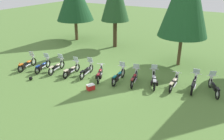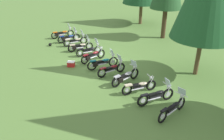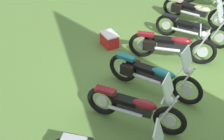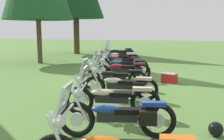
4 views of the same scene
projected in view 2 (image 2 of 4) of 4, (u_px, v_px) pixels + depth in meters
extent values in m
plane|color=#547A38|center=(100.00, 64.00, 17.40)|extent=(80.00, 80.00, 0.00)
torus|color=black|center=(71.00, 33.00, 23.20)|extent=(0.21, 0.69, 0.69)
cylinder|color=silver|center=(71.00, 33.00, 23.20)|extent=(0.09, 0.27, 0.26)
torus|color=black|center=(55.00, 36.00, 22.50)|extent=(0.21, 0.69, 0.69)
cylinder|color=silver|center=(55.00, 36.00, 22.50)|extent=(0.09, 0.27, 0.26)
cube|color=black|center=(63.00, 33.00, 22.80)|extent=(0.32, 0.83, 0.23)
ellipsoid|color=#D16014|center=(65.00, 32.00, 22.84)|extent=(0.33, 0.61, 0.18)
cube|color=black|center=(60.00, 33.00, 22.66)|extent=(0.31, 0.57, 0.10)
cube|color=#D16014|center=(55.00, 32.00, 22.39)|extent=(0.24, 0.46, 0.08)
cylinder|color=silver|center=(69.00, 30.00, 23.10)|extent=(0.10, 0.34, 0.65)
cylinder|color=silver|center=(70.00, 31.00, 22.99)|extent=(0.10, 0.34, 0.65)
cylinder|color=silver|center=(69.00, 27.00, 22.86)|extent=(0.71, 0.16, 0.04)
sphere|color=silver|center=(70.00, 28.00, 22.95)|extent=(0.20, 0.20, 0.17)
cylinder|color=silver|center=(61.00, 35.00, 22.67)|extent=(0.21, 0.81, 0.08)
cube|color=silver|center=(69.00, 25.00, 22.79)|extent=(0.46, 0.22, 0.39)
cube|color=black|center=(56.00, 34.00, 22.66)|extent=(0.19, 0.34, 0.26)
cube|color=black|center=(57.00, 35.00, 22.42)|extent=(0.19, 0.34, 0.26)
torus|color=black|center=(76.00, 37.00, 22.08)|extent=(0.25, 0.70, 0.69)
cylinder|color=silver|center=(76.00, 37.00, 22.08)|extent=(0.10, 0.27, 0.26)
torus|color=black|center=(61.00, 40.00, 21.38)|extent=(0.25, 0.70, 0.69)
cylinder|color=silver|center=(61.00, 40.00, 21.38)|extent=(0.10, 0.27, 0.26)
cube|color=black|center=(69.00, 38.00, 21.69)|extent=(0.33, 0.77, 0.20)
ellipsoid|color=navy|center=(71.00, 36.00, 21.73)|extent=(0.32, 0.57, 0.16)
cube|color=black|center=(67.00, 37.00, 21.55)|extent=(0.30, 0.53, 0.10)
cube|color=navy|center=(62.00, 36.00, 21.27)|extent=(0.25, 0.46, 0.08)
cylinder|color=silver|center=(75.00, 34.00, 21.97)|extent=(0.11, 0.34, 0.65)
cylinder|color=silver|center=(76.00, 34.00, 21.87)|extent=(0.11, 0.34, 0.65)
cylinder|color=silver|center=(75.00, 31.00, 21.73)|extent=(0.65, 0.17, 0.04)
sphere|color=silver|center=(76.00, 32.00, 21.83)|extent=(0.20, 0.20, 0.17)
cylinder|color=silver|center=(68.00, 39.00, 21.56)|extent=(0.24, 0.75, 0.08)
cube|color=silver|center=(75.00, 29.00, 21.66)|extent=(0.46, 0.24, 0.39)
cube|color=black|center=(63.00, 38.00, 21.53)|extent=(0.20, 0.34, 0.26)
cube|color=black|center=(64.00, 39.00, 21.32)|extent=(0.20, 0.34, 0.26)
torus|color=black|center=(84.00, 40.00, 21.20)|extent=(0.20, 0.71, 0.70)
cylinder|color=silver|center=(84.00, 40.00, 21.20)|extent=(0.09, 0.27, 0.27)
torus|color=black|center=(67.00, 43.00, 20.55)|extent=(0.20, 0.71, 0.70)
cylinder|color=silver|center=(67.00, 43.00, 20.55)|extent=(0.09, 0.27, 0.27)
cube|color=black|center=(76.00, 41.00, 20.83)|extent=(0.30, 0.79, 0.21)
ellipsoid|color=beige|center=(78.00, 39.00, 20.86)|extent=(0.31, 0.58, 0.16)
cube|color=black|center=(73.00, 40.00, 20.70)|extent=(0.29, 0.54, 0.10)
cube|color=beige|center=(68.00, 40.00, 20.44)|extent=(0.24, 0.46, 0.08)
cylinder|color=silver|center=(83.00, 37.00, 21.09)|extent=(0.09, 0.34, 0.65)
cylinder|color=silver|center=(83.00, 38.00, 20.98)|extent=(0.09, 0.34, 0.65)
cylinder|color=silver|center=(82.00, 34.00, 20.85)|extent=(0.72, 0.14, 0.04)
sphere|color=silver|center=(83.00, 35.00, 20.95)|extent=(0.19, 0.19, 0.17)
cylinder|color=silver|center=(74.00, 42.00, 20.70)|extent=(0.19, 0.78, 0.08)
cube|color=silver|center=(82.00, 32.00, 20.78)|extent=(0.46, 0.21, 0.39)
torus|color=black|center=(89.00, 46.00, 19.94)|extent=(0.15, 0.68, 0.67)
cylinder|color=silver|center=(89.00, 46.00, 19.94)|extent=(0.06, 0.26, 0.25)
torus|color=black|center=(72.00, 49.00, 19.41)|extent=(0.15, 0.68, 0.67)
cylinder|color=silver|center=(72.00, 49.00, 19.41)|extent=(0.06, 0.26, 0.25)
cube|color=black|center=(80.00, 46.00, 19.64)|extent=(0.26, 0.77, 0.21)
ellipsoid|color=beige|center=(83.00, 45.00, 19.65)|extent=(0.30, 0.56, 0.16)
cube|color=black|center=(78.00, 46.00, 19.52)|extent=(0.28, 0.52, 0.10)
cube|color=beige|center=(72.00, 45.00, 19.30)|extent=(0.22, 0.45, 0.08)
cylinder|color=silver|center=(88.00, 43.00, 19.86)|extent=(0.06, 0.34, 0.65)
cylinder|color=silver|center=(89.00, 43.00, 19.72)|extent=(0.06, 0.34, 0.65)
cylinder|color=silver|center=(87.00, 39.00, 19.61)|extent=(0.64, 0.07, 0.04)
sphere|color=silver|center=(88.00, 40.00, 19.69)|extent=(0.18, 0.18, 0.17)
cylinder|color=silver|center=(79.00, 48.00, 19.50)|extent=(0.12, 0.77, 0.08)
cube|color=silver|center=(87.00, 37.00, 19.54)|extent=(0.45, 0.18, 0.39)
cube|color=black|center=(73.00, 46.00, 19.58)|extent=(0.16, 0.33, 0.26)
cube|color=black|center=(74.00, 48.00, 19.29)|extent=(0.16, 0.33, 0.26)
torus|color=black|center=(98.00, 50.00, 19.18)|extent=(0.20, 0.67, 0.67)
cylinder|color=silver|center=(98.00, 50.00, 19.18)|extent=(0.09, 0.26, 0.26)
torus|color=black|center=(80.00, 53.00, 18.51)|extent=(0.20, 0.67, 0.67)
cylinder|color=silver|center=(80.00, 53.00, 18.51)|extent=(0.09, 0.26, 0.26)
cube|color=black|center=(89.00, 50.00, 18.80)|extent=(0.32, 0.81, 0.21)
ellipsoid|color=black|center=(91.00, 48.00, 18.84)|extent=(0.34, 0.59, 0.16)
cube|color=black|center=(87.00, 50.00, 18.67)|extent=(0.32, 0.55, 0.10)
cube|color=black|center=(81.00, 49.00, 18.40)|extent=(0.25, 0.46, 0.08)
cylinder|color=silver|center=(97.00, 46.00, 19.08)|extent=(0.10, 0.34, 0.65)
cylinder|color=silver|center=(98.00, 47.00, 18.96)|extent=(0.10, 0.34, 0.65)
cylinder|color=silver|center=(96.00, 43.00, 18.84)|extent=(0.61, 0.13, 0.04)
sphere|color=silver|center=(97.00, 44.00, 18.93)|extent=(0.19, 0.19, 0.17)
cylinder|color=silver|center=(88.00, 52.00, 18.66)|extent=(0.20, 0.79, 0.08)
cube|color=silver|center=(96.00, 41.00, 18.77)|extent=(0.46, 0.22, 0.39)
torus|color=black|center=(101.00, 54.00, 18.28)|extent=(0.40, 0.71, 0.73)
cylinder|color=silver|center=(101.00, 54.00, 18.28)|extent=(0.16, 0.28, 0.28)
torus|color=black|center=(85.00, 60.00, 17.30)|extent=(0.40, 0.71, 0.73)
cylinder|color=silver|center=(85.00, 60.00, 17.30)|extent=(0.16, 0.28, 0.28)
cube|color=black|center=(93.00, 55.00, 17.74)|extent=(0.49, 0.80, 0.25)
ellipsoid|color=maroon|center=(95.00, 53.00, 17.80)|extent=(0.44, 0.61, 0.20)
cube|color=black|center=(91.00, 55.00, 17.55)|extent=(0.41, 0.57, 0.10)
cube|color=maroon|center=(86.00, 55.00, 17.19)|extent=(0.33, 0.47, 0.08)
cylinder|color=silver|center=(100.00, 50.00, 18.15)|extent=(0.18, 0.32, 0.65)
cylinder|color=silver|center=(101.00, 51.00, 18.06)|extent=(0.18, 0.32, 0.65)
cylinder|color=silver|center=(100.00, 47.00, 17.91)|extent=(0.60, 0.30, 0.04)
sphere|color=silver|center=(101.00, 48.00, 18.02)|extent=(0.22, 0.22, 0.17)
cylinder|color=silver|center=(92.00, 57.00, 17.59)|extent=(0.39, 0.75, 0.08)
cube|color=black|center=(86.00, 57.00, 17.47)|extent=(0.26, 0.35, 0.26)
cube|color=black|center=(88.00, 58.00, 17.28)|extent=(0.26, 0.35, 0.26)
torus|color=black|center=(113.00, 62.00, 16.95)|extent=(0.18, 0.75, 0.74)
cylinder|color=silver|center=(113.00, 62.00, 16.95)|extent=(0.08, 0.29, 0.29)
torus|color=black|center=(92.00, 66.00, 16.33)|extent=(0.18, 0.75, 0.74)
cylinder|color=silver|center=(92.00, 66.00, 16.33)|extent=(0.08, 0.29, 0.29)
cube|color=black|center=(103.00, 62.00, 16.60)|extent=(0.26, 0.83, 0.23)
ellipsoid|color=#14606B|center=(106.00, 60.00, 16.62)|extent=(0.28, 0.60, 0.18)
cube|color=black|center=(100.00, 61.00, 16.46)|extent=(0.26, 0.56, 0.10)
cube|color=#14606B|center=(93.00, 61.00, 16.21)|extent=(0.21, 0.45, 0.08)
cylinder|color=silver|center=(112.00, 58.00, 16.85)|extent=(0.08, 0.34, 0.65)
cylinder|color=silver|center=(113.00, 58.00, 16.74)|extent=(0.08, 0.34, 0.65)
cylinder|color=silver|center=(112.00, 54.00, 16.62)|extent=(0.72, 0.10, 0.04)
sphere|color=silver|center=(113.00, 55.00, 16.70)|extent=(0.19, 0.19, 0.17)
cylinder|color=silver|center=(101.00, 64.00, 16.47)|extent=(0.16, 0.82, 0.08)
cube|color=silver|center=(112.00, 52.00, 16.54)|extent=(0.45, 0.19, 0.39)
cube|color=black|center=(94.00, 63.00, 16.48)|extent=(0.17, 0.33, 0.26)
cube|color=black|center=(95.00, 65.00, 16.25)|extent=(0.17, 0.33, 0.26)
torus|color=black|center=(121.00, 68.00, 16.10)|extent=(0.27, 0.71, 0.70)
cylinder|color=silver|center=(121.00, 68.00, 16.10)|extent=(0.11, 0.27, 0.26)
torus|color=black|center=(102.00, 73.00, 15.39)|extent=(0.27, 0.71, 0.70)
cylinder|color=silver|center=(102.00, 73.00, 15.39)|extent=(0.11, 0.27, 0.26)
cube|color=black|center=(112.00, 69.00, 15.70)|extent=(0.35, 0.77, 0.23)
ellipsoid|color=maroon|center=(114.00, 66.00, 15.74)|extent=(0.35, 0.57, 0.18)
cube|color=black|center=(109.00, 68.00, 15.55)|extent=(0.33, 0.53, 0.10)
cube|color=maroon|center=(103.00, 68.00, 15.28)|extent=(0.27, 0.47, 0.08)
cylinder|color=silver|center=(119.00, 64.00, 15.99)|extent=(0.12, 0.34, 0.65)
cylinder|color=silver|center=(121.00, 64.00, 15.88)|extent=(0.12, 0.34, 0.65)
cylinder|color=silver|center=(119.00, 60.00, 15.75)|extent=(0.62, 0.18, 0.04)
sphere|color=silver|center=(120.00, 61.00, 15.85)|extent=(0.20, 0.20, 0.17)
cylinder|color=silver|center=(110.00, 71.00, 15.56)|extent=(0.24, 0.74, 0.08)
cube|color=silver|center=(119.00, 57.00, 15.68)|extent=(0.46, 0.25, 0.39)
torus|color=black|center=(134.00, 74.00, 15.23)|extent=(0.39, 0.73, 0.75)
cylinder|color=silver|center=(134.00, 74.00, 15.23)|extent=(0.16, 0.28, 0.28)
torus|color=black|center=(116.00, 82.00, 14.25)|extent=(0.39, 0.73, 0.75)
cylinder|color=silver|center=(116.00, 82.00, 14.25)|extent=(0.16, 0.28, 0.28)
cube|color=black|center=(126.00, 76.00, 14.70)|extent=(0.53, 0.84, 0.21)
ellipsoid|color=#9EA0A8|center=(128.00, 73.00, 14.77)|extent=(0.49, 0.65, 0.16)
cube|color=black|center=(123.00, 76.00, 14.52)|extent=(0.46, 0.60, 0.10)
cube|color=#9EA0A8|center=(117.00, 76.00, 14.14)|extent=(0.37, 0.49, 0.08)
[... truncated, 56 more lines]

